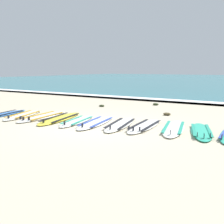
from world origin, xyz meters
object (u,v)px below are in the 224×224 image
surfboard_7 (145,126)px  surfboard_9 (201,131)px  surfboard_5 (96,122)px  surfboard_8 (174,128)px  surfboard_2 (43,116)px  surfboard_6 (120,124)px  surfboard_3 (60,118)px  surfboard_4 (77,121)px  surfboard_1 (24,115)px  surfboard_0 (7,114)px

surfboard_7 → surfboard_9: (1.60, 0.16, 0.00)m
surfboard_5 → surfboard_8: (2.34, 0.48, -0.00)m
surfboard_7 → surfboard_2: bearing=-173.9°
surfboard_7 → surfboard_9: 1.60m
surfboard_6 → surfboard_7: same height
surfboard_3 → surfboard_4: 0.80m
surfboard_8 → surfboard_9: bearing=0.6°
surfboard_5 → surfboard_8: bearing=11.6°
surfboard_7 → surfboard_3: bearing=-173.0°
surfboard_5 → surfboard_7: bearing=12.4°
surfboard_3 → surfboard_4: same height
surfboard_5 → surfboard_9: (3.11, 0.49, 0.00)m
surfboard_4 → surfboard_6: 1.47m
surfboard_5 → surfboard_6: 0.80m
surfboard_8 → surfboard_9: 0.77m
surfboard_4 → surfboard_6: size_ratio=0.91×
surfboard_6 → surfboard_7: bearing=13.5°
surfboard_7 → surfboard_9: same height
surfboard_8 → surfboard_9: same height
surfboard_4 → surfboard_5: size_ratio=0.90×
surfboard_3 → surfboard_5: (1.46, 0.03, 0.00)m
surfboard_7 → surfboard_5: bearing=-167.6°
surfboard_8 → surfboard_6: bearing=-168.3°
surfboard_4 → surfboard_6: (1.45, 0.27, -0.00)m
surfboard_3 → surfboard_5: same height
surfboard_4 → surfboard_8: same height
surfboard_6 → surfboard_3: bearing=-175.1°
surfboard_2 → surfboard_8: (4.57, 0.55, -0.00)m
surfboard_5 → surfboard_3: bearing=-178.7°
surfboard_1 → surfboard_8: same height
surfboard_8 → surfboard_5: bearing=-168.4°
surfboard_1 → surfboard_7: 4.60m
surfboard_0 → surfboard_1: (0.76, 0.15, -0.00)m
surfboard_1 → surfboard_4: (2.39, 0.11, 0.00)m
surfboard_7 → surfboard_6: bearing=-166.5°
surfboard_2 → surfboard_8: same height
surfboard_2 → surfboard_5: (2.23, 0.07, -0.00)m
surfboard_1 → surfboard_4: size_ratio=1.10×
surfboard_6 → surfboard_9: (2.32, 0.33, 0.00)m
surfboard_1 → surfboard_2: same height
surfboard_8 → surfboard_7: bearing=-169.8°
surfboard_1 → surfboard_9: 6.20m
surfboard_0 → surfboard_9: same height
surfboard_1 → surfboard_3: same height
surfboard_9 → surfboard_1: bearing=-173.5°
surfboard_3 → surfboard_7: same height
surfboard_2 → surfboard_7: bearing=6.1°
surfboard_4 → surfboard_2: bearing=178.6°
surfboard_4 → surfboard_9: (3.77, 0.60, 0.00)m
surfboard_5 → surfboard_6: same height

